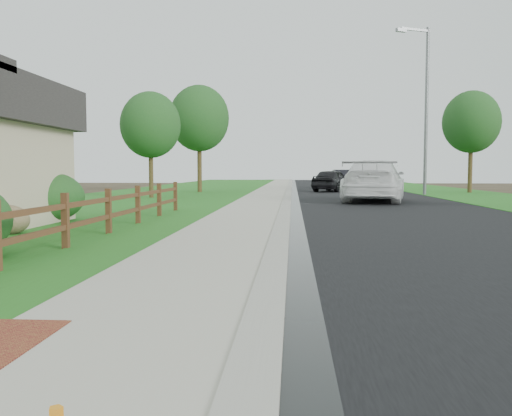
# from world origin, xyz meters

# --- Properties ---
(ground) EXTENTS (120.00, 120.00, 0.00)m
(ground) POSITION_xyz_m (0.00, 0.00, 0.00)
(ground) COLOR #332C1B
(road) EXTENTS (8.00, 90.00, 0.02)m
(road) POSITION_xyz_m (4.60, 35.00, 0.01)
(road) COLOR black
(road) RESTS_ON ground
(curb) EXTENTS (0.40, 90.00, 0.12)m
(curb) POSITION_xyz_m (0.40, 35.00, 0.06)
(curb) COLOR gray
(curb) RESTS_ON ground
(wet_gutter) EXTENTS (0.50, 90.00, 0.00)m
(wet_gutter) POSITION_xyz_m (0.75, 35.00, 0.02)
(wet_gutter) COLOR black
(wet_gutter) RESTS_ON road
(sidewalk) EXTENTS (2.20, 90.00, 0.10)m
(sidewalk) POSITION_xyz_m (-0.90, 35.00, 0.05)
(sidewalk) COLOR #AFAC98
(sidewalk) RESTS_ON ground
(grass_strip) EXTENTS (1.60, 90.00, 0.06)m
(grass_strip) POSITION_xyz_m (-2.80, 35.00, 0.03)
(grass_strip) COLOR #255F1B
(grass_strip) RESTS_ON ground
(lawn_near) EXTENTS (9.00, 90.00, 0.04)m
(lawn_near) POSITION_xyz_m (-8.00, 35.00, 0.02)
(lawn_near) COLOR #255F1B
(lawn_near) RESTS_ON ground
(verge_far) EXTENTS (6.00, 90.00, 0.04)m
(verge_far) POSITION_xyz_m (11.50, 35.00, 0.02)
(verge_far) COLOR #255F1B
(verge_far) RESTS_ON ground
(ranch_fence) EXTENTS (0.12, 16.92, 1.10)m
(ranch_fence) POSITION_xyz_m (-3.60, 6.40, 0.62)
(ranch_fence) COLOR #442E16
(ranch_fence) RESTS_ON ground
(white_suv) EXTENTS (4.12, 7.20, 1.96)m
(white_suv) POSITION_xyz_m (4.61, 21.84, 1.00)
(white_suv) COLOR white
(white_suv) RESTS_ON road
(dark_car_mid) EXTENTS (3.45, 4.96, 1.57)m
(dark_car_mid) POSITION_xyz_m (3.48, 34.17, 0.80)
(dark_car_mid) COLOR black
(dark_car_mid) RESTS_ON road
(dark_car_far) EXTENTS (2.31, 4.90, 1.55)m
(dark_car_far) POSITION_xyz_m (5.02, 41.12, 0.80)
(dark_car_far) COLOR black
(dark_car_far) RESTS_ON road
(streetlight) EXTENTS (2.19, 1.12, 10.05)m
(streetlight) POSITION_xyz_m (8.53, 28.82, 5.69)
(streetlight) COLOR slate
(streetlight) RESTS_ON ground
(boulder) EXTENTS (1.32, 1.18, 0.72)m
(boulder) POSITION_xyz_m (-6.00, 7.49, 0.36)
(boulder) COLOR brown
(boulder) RESTS_ON ground
(shrub_d) EXTENTS (2.45, 2.45, 1.49)m
(shrub_d) POSITION_xyz_m (-6.50, 10.61, 0.75)
(shrub_d) COLOR #1A481E
(shrub_d) RESTS_ON ground
(tree_near_left) EXTENTS (3.25, 3.25, 5.75)m
(tree_near_left) POSITION_xyz_m (-7.00, 24.26, 3.96)
(tree_near_left) COLOR #382B16
(tree_near_left) RESTS_ON ground
(tree_mid_left) EXTENTS (4.07, 4.07, 7.28)m
(tree_mid_left) POSITION_xyz_m (-5.68, 31.99, 5.02)
(tree_mid_left) COLOR #382B16
(tree_mid_left) RESTS_ON ground
(tree_mid_right) EXTENTS (3.73, 3.73, 6.76)m
(tree_mid_right) POSITION_xyz_m (12.45, 32.25, 4.70)
(tree_mid_right) COLOR #382B16
(tree_mid_right) RESTS_ON ground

